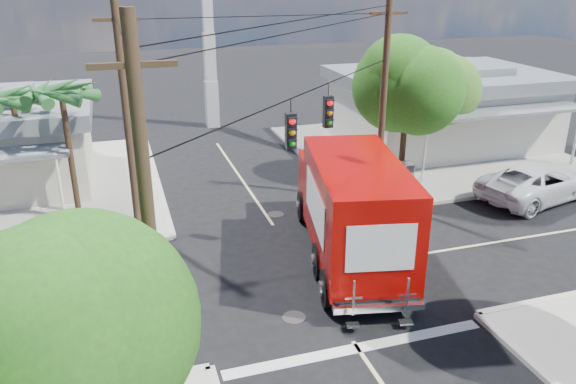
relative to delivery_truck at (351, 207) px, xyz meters
name	(u,v)px	position (x,y,z in m)	size (l,w,h in m)	color
ground	(306,273)	(-1.85, -0.60, -1.96)	(120.00, 120.00, 0.00)	black
sidewalk_ne	(424,151)	(9.03, 10.28, -1.89)	(14.12, 14.12, 0.14)	#ACA69B
sidewalk_nw	(3,193)	(-12.73, 10.28, -1.89)	(14.12, 14.12, 0.14)	#ACA69B
road_markings	(321,295)	(-1.85, -2.07, -1.95)	(32.00, 32.00, 0.01)	beige
building_ne	(442,105)	(10.65, 11.37, 0.36)	(11.80, 10.20, 4.50)	silver
radio_tower	(209,38)	(-1.35, 19.40, 3.69)	(0.80, 0.80, 17.00)	silver
tree_sw_front	(48,328)	(-8.84, -8.14, 2.38)	(3.88, 3.78, 6.03)	#422D1C
tree_ne_front	(408,85)	(5.36, 6.16, 2.81)	(4.21, 4.14, 6.66)	#422D1C
tree_ne_back	(432,85)	(7.96, 8.36, 2.23)	(3.77, 3.66, 5.82)	#422D1C
palm_nw_front	(62,96)	(-9.35, 6.90, 3.09)	(3.01, 3.08, 5.59)	#422D1C
palm_nw_back	(12,101)	(-11.35, 8.40, 2.72)	(3.01, 3.08, 5.19)	#422D1C
utility_poles	(246,131)	(-3.44, 1.01, 2.72)	(12.00, 10.68, 9.00)	#473321
vending_boxes	(394,175)	(4.65, 5.60, -1.27)	(1.90, 0.50, 1.10)	red
delivery_truck	(351,207)	(0.00, 0.00, 0.00)	(4.42, 9.24, 3.85)	black
parked_car	(538,182)	(10.16, 2.53, -1.14)	(2.71, 5.87, 1.63)	silver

